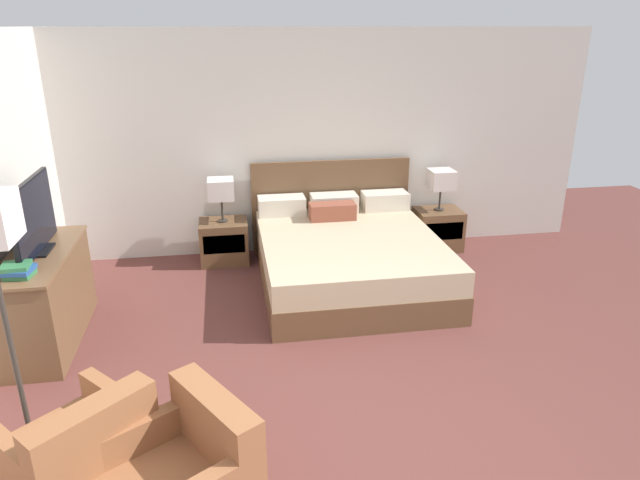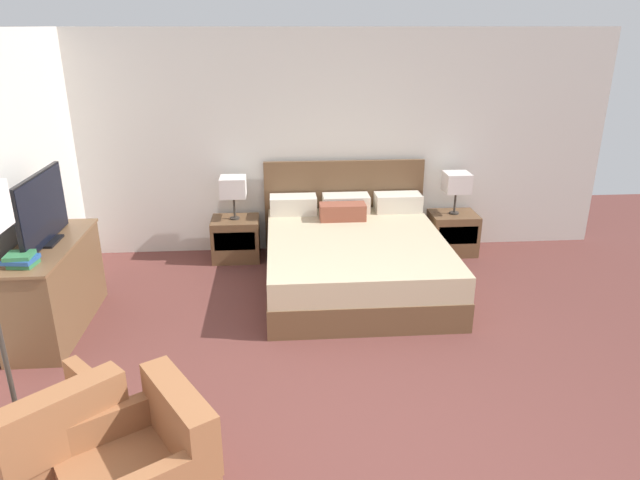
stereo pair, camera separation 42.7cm
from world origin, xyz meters
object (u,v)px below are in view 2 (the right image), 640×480
object	(u,v)px
dresser	(54,286)
armchair_companion	(144,479)
tv	(42,210)
book_small_top	(19,256)
book_red_cover	(23,264)
bed	(354,257)
book_blue_cover	(21,259)
table_lamp_right	(457,183)
table_lamp_left	(233,187)
nightstand_left	(236,239)
armchair_by_window	(53,446)
nightstand_right	(452,233)

from	to	relation	value
dresser	armchair_companion	distance (m)	2.54
tv	book_small_top	xyz separation A→B (m)	(-0.02, -0.50, -0.21)
book_red_cover	armchair_companion	world-z (taller)	book_red_cover
book_small_top	bed	bearing A→B (deg)	23.71
book_blue_cover	book_small_top	bearing A→B (deg)	180.00
table_lamp_right	book_red_cover	bearing A→B (deg)	-153.76
table_lamp_left	book_blue_cover	distance (m)	2.48
bed	nightstand_left	size ratio (longest dim) A/B	4.01
armchair_by_window	bed	bearing A→B (deg)	51.97
book_blue_cover	armchair_by_window	xyz separation A→B (m)	(0.67, -1.46, -0.57)
table_lamp_left	table_lamp_right	size ratio (longest dim) A/B	1.00
bed	table_lamp_left	distance (m)	1.58
dresser	tv	distance (m)	0.68
bed	table_lamp_left	world-z (taller)	bed
book_red_cover	bed	bearing A→B (deg)	23.85
nightstand_left	nightstand_right	bearing A→B (deg)	0.00
nightstand_left	nightstand_right	xyz separation A→B (m)	(2.54, 0.00, 0.00)
nightstand_left	nightstand_right	size ratio (longest dim) A/B	1.00
book_blue_cover	armchair_by_window	size ratio (longest dim) A/B	0.23
bed	nightstand_right	xyz separation A→B (m)	(1.27, 0.76, -0.05)
nightstand_left	armchair_companion	world-z (taller)	armchair_companion
dresser	nightstand_right	bearing A→B (deg)	20.69
book_small_top	nightstand_left	bearing A→B (deg)	52.91
dresser	table_lamp_right	bearing A→B (deg)	20.71
book_small_top	book_blue_cover	bearing A→B (deg)	0.00
bed	dresser	distance (m)	2.85
table_lamp_left	tv	world-z (taller)	tv
table_lamp_right	tv	size ratio (longest dim) A/B	0.50
nightstand_left	dresser	bearing A→B (deg)	-134.25
nightstand_left	nightstand_right	distance (m)	2.54
nightstand_left	book_small_top	bearing A→B (deg)	-127.09
nightstand_left	bed	bearing A→B (deg)	-31.07
nightstand_left	book_small_top	world-z (taller)	book_small_top
nightstand_right	armchair_companion	size ratio (longest dim) A/B	0.57
table_lamp_left	book_red_cover	distance (m)	2.47
nightstand_right	armchair_by_window	bearing A→B (deg)	-134.35
bed	book_red_cover	bearing A→B (deg)	-156.15
book_red_cover	book_small_top	bearing A→B (deg)	180.00
table_lamp_right	armchair_by_window	xyz separation A→B (m)	(-3.36, -3.44, -0.57)
bed	book_blue_cover	distance (m)	3.06
tv	armchair_by_window	bearing A→B (deg)	-71.68
book_blue_cover	tv	bearing A→B (deg)	88.10
book_red_cover	book_blue_cover	distance (m)	0.04
dresser	book_blue_cover	xyz separation A→B (m)	(-0.01, -0.46, 0.44)
table_lamp_right	tv	distance (m)	4.28
nightstand_left	armchair_by_window	distance (m)	3.54
book_red_cover	book_small_top	distance (m)	0.07
armchair_companion	nightstand_right	bearing A→B (deg)	53.27
book_blue_cover	table_lamp_right	bearing A→B (deg)	26.16
table_lamp_right	nightstand_left	bearing A→B (deg)	-179.97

